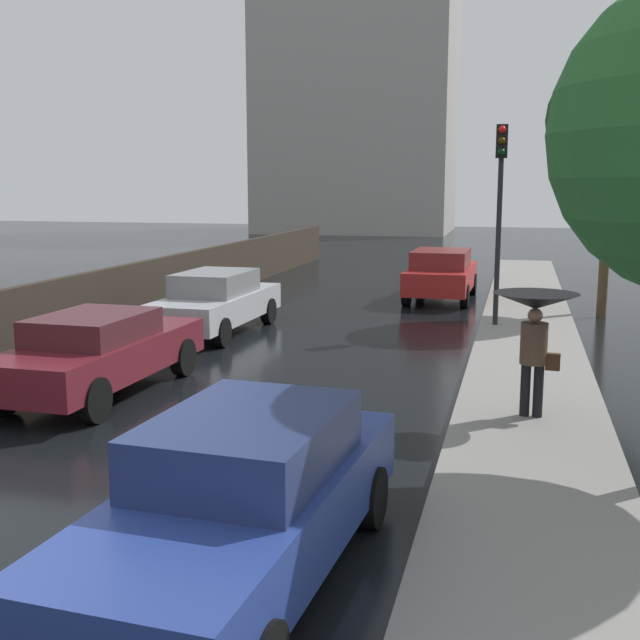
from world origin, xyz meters
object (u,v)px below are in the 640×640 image
object	(u,v)px
car_blue_far_lane	(244,500)
traffic_light	(500,188)
car_red_mid_road	(441,274)
street_tree_mid	(613,121)
car_silver_behind_camera	(216,301)
car_maroon_far_ahead	(99,351)
pedestrian_with_umbrella_near	(535,316)

from	to	relation	value
car_blue_far_lane	traffic_light	world-z (taller)	traffic_light
car_red_mid_road	street_tree_mid	distance (m)	6.40
street_tree_mid	car_blue_far_lane	bearing A→B (deg)	-105.64
car_silver_behind_camera	street_tree_mid	xyz separation A→B (m)	(8.91, 4.54, 4.25)
car_silver_behind_camera	traffic_light	xyz separation A→B (m)	(6.29, 1.93, 2.59)
car_maroon_far_ahead	pedestrian_with_umbrella_near	world-z (taller)	pedestrian_with_umbrella_near
car_silver_behind_camera	car_blue_far_lane	distance (m)	11.85
car_red_mid_road	street_tree_mid	world-z (taller)	street_tree_mid
pedestrian_with_umbrella_near	traffic_light	world-z (taller)	traffic_light
car_maroon_far_ahead	car_blue_far_lane	bearing A→B (deg)	130.86
car_maroon_far_ahead	street_tree_mid	distance (m)	14.03
car_maroon_far_ahead	street_tree_mid	size ratio (longest dim) A/B	0.69
car_red_mid_road	car_silver_behind_camera	xyz separation A→B (m)	(-4.55, -6.60, -0.05)
traffic_light	street_tree_mid	world-z (taller)	street_tree_mid
car_red_mid_road	car_maroon_far_ahead	world-z (taller)	car_red_mid_road
car_silver_behind_camera	traffic_light	distance (m)	7.07
car_silver_behind_camera	pedestrian_with_umbrella_near	bearing A→B (deg)	142.78
car_maroon_far_ahead	pedestrian_with_umbrella_near	size ratio (longest dim) A/B	2.56
car_blue_far_lane	car_red_mid_road	bearing A→B (deg)	93.78
traffic_light	street_tree_mid	size ratio (longest dim) A/B	0.70
car_red_mid_road	traffic_light	bearing A→B (deg)	-68.65
car_maroon_far_ahead	traffic_light	xyz separation A→B (m)	(6.13, 7.49, 2.60)
car_red_mid_road	car_maroon_far_ahead	xyz separation A→B (m)	(-4.39, -12.16, -0.07)
car_silver_behind_camera	traffic_light	world-z (taller)	traffic_light
car_blue_far_lane	street_tree_mid	size ratio (longest dim) A/B	0.69
pedestrian_with_umbrella_near	traffic_light	bearing A→B (deg)	-78.50
car_red_mid_road	pedestrian_with_umbrella_near	size ratio (longest dim) A/B	2.44
pedestrian_with_umbrella_near	street_tree_mid	distance (m)	10.87
car_red_mid_road	car_silver_behind_camera	bearing A→B (deg)	-123.62
car_silver_behind_camera	car_blue_far_lane	world-z (taller)	car_blue_far_lane
car_red_mid_road	street_tree_mid	bearing A→B (deg)	-24.38
traffic_light	street_tree_mid	xyz separation A→B (m)	(2.63, 2.61, 1.67)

